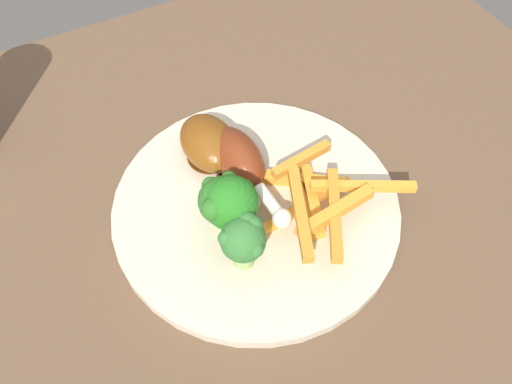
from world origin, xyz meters
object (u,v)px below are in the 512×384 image
at_px(dining_table, 204,293).
at_px(broccoli_floret_back, 244,237).
at_px(dinner_plate, 256,207).
at_px(carrot_fries_pile, 315,200).
at_px(chicken_drumstick_far, 240,160).
at_px(broccoli_floret_front, 222,200).
at_px(broccoli_floret_middle, 230,203).
at_px(chicken_drumstick_near, 211,146).

relative_size(dining_table, broccoli_floret_back, 17.59).
height_order(dinner_plate, carrot_fries_pile, carrot_fries_pile).
distance_m(carrot_fries_pile, chicken_drumstick_far, 0.09).
xyz_separation_m(dining_table, dinner_plate, (-0.07, -0.01, 0.11)).
relative_size(dining_table, carrot_fries_pile, 5.98).
bearing_deg(broccoli_floret_front, dinner_plate, -169.67).
relative_size(dinner_plate, broccoli_floret_back, 4.95).
height_order(broccoli_floret_middle, broccoli_floret_back, broccoli_floret_middle).
bearing_deg(dinner_plate, broccoli_floret_front, 10.33).
bearing_deg(dining_table, dinner_plate, -173.73).
xyz_separation_m(broccoli_floret_middle, chicken_drumstick_far, (-0.04, -0.06, -0.02)).
xyz_separation_m(dining_table, broccoli_floret_front, (-0.03, -0.00, 0.16)).
bearing_deg(broccoli_floret_front, carrot_fries_pile, 163.46).
xyz_separation_m(dinner_plate, broccoli_floret_back, (0.04, 0.05, 0.04)).
relative_size(dining_table, broccoli_floret_front, 16.27).
relative_size(dining_table, chicken_drumstick_near, 7.75).
height_order(chicken_drumstick_near, chicken_drumstick_far, chicken_drumstick_far).
bearing_deg(dinner_plate, chicken_drumstick_near, -79.07).
xyz_separation_m(dining_table, carrot_fries_pile, (-0.12, 0.02, 0.14)).
xyz_separation_m(broccoli_floret_front, broccoli_floret_back, (-0.00, 0.04, -0.00)).
xyz_separation_m(broccoli_floret_front, chicken_drumstick_near, (-0.02, -0.08, -0.02)).
bearing_deg(broccoli_floret_middle, broccoli_floret_front, -55.92).
bearing_deg(carrot_fries_pile, dinner_plate, -34.34).
bearing_deg(broccoli_floret_middle, dining_table, -9.59).
distance_m(dinner_plate, chicken_drumstick_near, 0.08).
height_order(dining_table, broccoli_floret_front, broccoli_floret_front).
height_order(broccoli_floret_front, broccoli_floret_back, broccoli_floret_front).
bearing_deg(dinner_plate, broccoli_floret_middle, 22.32).
xyz_separation_m(broccoli_floret_back, chicken_drumstick_far, (-0.04, -0.09, -0.02)).
distance_m(dining_table, dinner_plate, 0.13).
bearing_deg(broccoli_floret_back, chicken_drumstick_far, -114.40).
xyz_separation_m(broccoli_floret_back, chicken_drumstick_near, (-0.02, -0.12, -0.02)).
bearing_deg(chicken_drumstick_far, broccoli_floret_back, 65.60).
distance_m(broccoli_floret_front, chicken_drumstick_near, 0.09).
height_order(dinner_plate, chicken_drumstick_far, chicken_drumstick_far).
xyz_separation_m(dining_table, broccoli_floret_middle, (-0.04, 0.01, 0.16)).
xyz_separation_m(dinner_plate, broccoli_floret_middle, (0.03, 0.01, 0.05)).
bearing_deg(dinner_plate, broccoli_floret_back, 52.49).
bearing_deg(chicken_drumstick_near, broccoli_floret_front, 73.13).
bearing_deg(dining_table, broccoli_floret_middle, 170.41).
xyz_separation_m(dinner_plate, chicken_drumstick_near, (0.01, -0.07, 0.03)).
bearing_deg(dining_table, carrot_fries_pile, 168.09).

